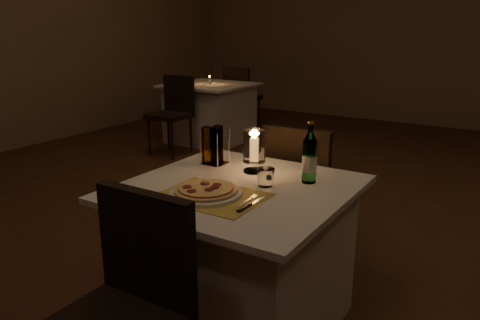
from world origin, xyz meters
The scene contains 18 objects.
floor centered at (0.00, 0.00, -0.01)m, with size 8.00×10.00×0.02m, color #4C2B18.
wall_back centered at (0.00, 5.01, 1.50)m, with size 8.00×0.02×3.00m, color #896F50.
main_table centered at (0.18, -0.68, 0.37)m, with size 1.00×1.00×0.74m.
chair_near centered at (0.18, -1.39, 0.55)m, with size 0.42×0.42×0.90m.
chair_far centered at (0.18, 0.04, 0.55)m, with size 0.42×0.42×0.90m.
placemat centered at (0.16, -0.86, 0.74)m, with size 0.45×0.34×0.00m, color gold.
plate centered at (0.13, -0.86, 0.75)m, with size 0.32×0.32×0.01m, color white.
pizza centered at (0.13, -0.86, 0.77)m, with size 0.28×0.28×0.02m.
fork centered at (0.33, -0.82, 0.75)m, with size 0.02×0.18×0.00m.
knife centered at (0.36, -0.88, 0.75)m, with size 0.02×0.22×0.01m.
tumbler centered at (0.29, -0.61, 0.78)m, with size 0.09×0.09×0.09m, color white, non-canonical shape.
water_bottle centered at (0.44, -0.45, 0.86)m, with size 0.07×0.07×0.29m.
hurricane_candle centered at (0.14, -0.45, 0.87)m, with size 0.11×0.11×0.22m.
cruet_caddy centered at (-0.11, -0.45, 0.84)m, with size 0.12×0.12×0.21m.
neighbor_table_left centered at (-2.23, 2.45, 0.37)m, with size 1.00×1.00×0.74m.
neighbor_chair_la centered at (-2.23, 1.73, 0.55)m, with size 0.42×0.42×0.90m.
neighbor_chair_lb centered at (-2.23, 3.16, 0.55)m, with size 0.42×0.42×0.90m.
neighbor_candle_left centered at (-2.23, 2.45, 0.79)m, with size 0.03×0.03×0.11m.
Camera 1 is at (1.29, -2.41, 1.46)m, focal length 35.00 mm.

